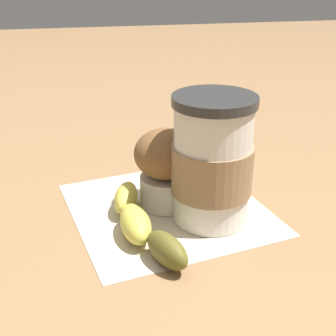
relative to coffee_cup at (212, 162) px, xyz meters
name	(u,v)px	position (x,y,z in m)	size (l,w,h in m)	color
ground_plane	(168,209)	(0.04, -0.03, -0.07)	(3.00, 3.00, 0.00)	#936D47
paper_napkin	(168,209)	(0.04, -0.03, -0.07)	(0.22, 0.22, 0.00)	beige
coffee_cup	(212,162)	(0.00, 0.00, 0.00)	(0.09, 0.09, 0.14)	silver
muffin	(163,165)	(0.05, -0.04, -0.02)	(0.07, 0.07, 0.09)	white
banana	(141,222)	(0.08, 0.02, -0.05)	(0.07, 0.18, 0.03)	#D6CC4C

